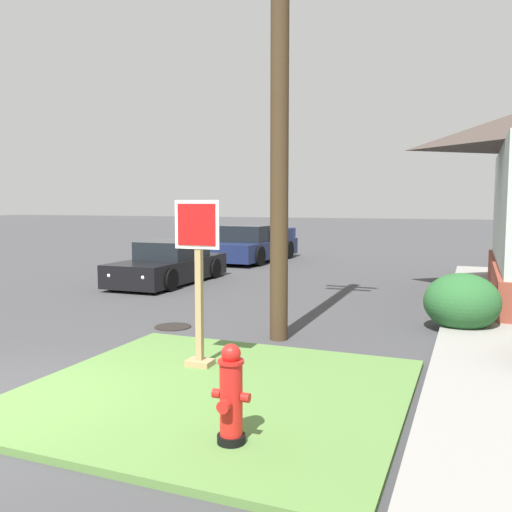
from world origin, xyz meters
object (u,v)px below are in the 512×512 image
object	(u,v)px
parked_sedan_black	(170,265)
fire_hydrant	(231,396)
stop_sign	(199,288)
manhole_cover	(173,327)
pickup_truck_navy	(252,246)
utility_pole	(280,40)

from	to	relation	value
parked_sedan_black	fire_hydrant	bearing A→B (deg)	-56.28
stop_sign	parked_sedan_black	size ratio (longest dim) A/B	0.51
fire_hydrant	manhole_cover	size ratio (longest dim) A/B	1.39
manhole_cover	pickup_truck_navy	bearing A→B (deg)	104.98
pickup_truck_navy	stop_sign	bearing A→B (deg)	-70.62
manhole_cover	pickup_truck_navy	xyz separation A→B (m)	(-3.09, 11.53, 0.61)
manhole_cover	utility_pole	distance (m)	5.52
manhole_cover	pickup_truck_navy	size ratio (longest dim) A/B	0.14
manhole_cover	pickup_truck_navy	world-z (taller)	pickup_truck_navy
stop_sign	parked_sedan_black	distance (m)	8.84
manhole_cover	utility_pole	xyz separation A→B (m)	(2.20, -0.13, 5.06)
parked_sedan_black	utility_pole	distance (m)	8.71
stop_sign	manhole_cover	xyz separation A→B (m)	(-1.76, 2.25, -1.19)
pickup_truck_navy	parked_sedan_black	bearing A→B (deg)	-90.14
utility_pole	parked_sedan_black	bearing A→B (deg)	135.38
stop_sign	pickup_truck_navy	bearing A→B (deg)	109.38
manhole_cover	utility_pole	world-z (taller)	utility_pole
parked_sedan_black	pickup_truck_navy	world-z (taller)	pickup_truck_navy
pickup_truck_navy	utility_pole	size ratio (longest dim) A/B	0.53
pickup_truck_navy	manhole_cover	bearing A→B (deg)	-75.02
fire_hydrant	utility_pole	size ratio (longest dim) A/B	0.10
manhole_cover	pickup_truck_navy	distance (m)	11.95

